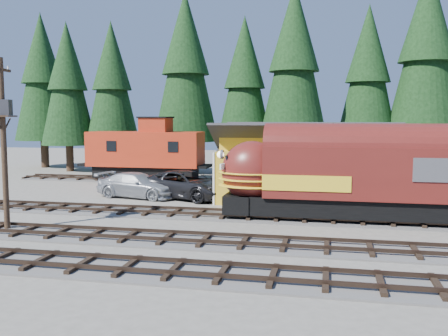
% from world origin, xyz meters
% --- Properties ---
extents(ground, '(120.00, 120.00, 0.00)m').
position_xyz_m(ground, '(0.00, 0.00, 0.00)').
color(ground, '#6B665B').
rests_on(ground, ground).
extents(track_spur, '(32.00, 3.20, 0.33)m').
position_xyz_m(track_spur, '(-10.00, 18.00, 0.06)').
color(track_spur, '#4C4947').
rests_on(track_spur, ground).
extents(depot, '(12.80, 7.00, 5.30)m').
position_xyz_m(depot, '(-0.00, 10.50, 2.96)').
color(depot, gold).
rests_on(depot, ground).
extents(conifer_backdrop, '(80.30, 23.33, 17.17)m').
position_xyz_m(conifer_backdrop, '(6.21, 24.21, 10.12)').
color(conifer_backdrop, black).
rests_on(conifer_backdrop, ground).
extents(locomotive, '(14.69, 2.92, 3.99)m').
position_xyz_m(locomotive, '(2.21, 4.00, 2.36)').
color(locomotive, black).
rests_on(locomotive, ground).
extents(caboose, '(10.11, 2.93, 5.25)m').
position_xyz_m(caboose, '(-14.59, 18.00, 2.60)').
color(caboose, black).
rests_on(caboose, ground).
extents(utility_pole, '(1.22, 2.07, 8.53)m').
position_xyz_m(utility_pole, '(-14.51, -1.57, 4.87)').
color(utility_pole, black).
rests_on(utility_pole, ground).
extents(pickup_truck_a, '(7.64, 5.48, 1.93)m').
position_xyz_m(pickup_truck_a, '(-8.45, 9.71, 0.97)').
color(pickup_truck_a, black).
rests_on(pickup_truck_a, ground).
extents(pickup_truck_b, '(6.34, 3.58, 1.73)m').
position_xyz_m(pickup_truck_b, '(-11.94, 9.36, 0.87)').
color(pickup_truck_b, '#A1A5A9').
rests_on(pickup_truck_b, ground).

